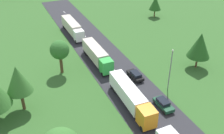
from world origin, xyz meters
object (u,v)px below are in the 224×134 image
object	(u,v)px
car_fourth	(135,75)
tree_lime	(18,79)
lamppost_second	(170,68)
tree_maple	(155,3)
truck_third	(97,55)
car_third	(163,104)
tree_elm	(200,45)
truck_fourth	(72,27)
tree_oak	(60,50)
truck_second	(131,97)

from	to	relation	value
car_fourth	tree_lime	world-z (taller)	tree_lime
lamppost_second	tree_maple	bearing A→B (deg)	61.61
truck_third	tree_lime	size ratio (longest dim) A/B	1.49
car_third	tree_lime	distance (m)	24.65
car_fourth	tree_elm	size ratio (longest dim) A/B	0.55
tree_maple	tree_lime	bearing A→B (deg)	-146.46
car_fourth	tree_lime	distance (m)	22.71
truck_fourth	tree_oak	size ratio (longest dim) A/B	1.77
car_fourth	tree_oak	size ratio (longest dim) A/B	0.60
car_fourth	tree_elm	xyz separation A→B (m)	(14.24, -1.52, 4.55)
truck_second	truck_third	xyz separation A→B (m)	(0.16, 16.59, 0.02)
truck_second	tree_oak	size ratio (longest dim) A/B	1.88
tree_oak	tree_maple	world-z (taller)	tree_oak
car_fourth	tree_maple	bearing A→B (deg)	51.99
truck_third	truck_fourth	world-z (taller)	truck_fourth
truck_third	tree_oak	world-z (taller)	tree_oak
lamppost_second	tree_lime	bearing A→B (deg)	168.31
car_fourth	tree_oak	bearing A→B (deg)	147.07
truck_fourth	car_fourth	distance (m)	27.15
truck_fourth	car_fourth	world-z (taller)	truck_fourth
tree_oak	truck_second	bearing A→B (deg)	-62.98
truck_third	tree_maple	bearing A→B (deg)	36.05
truck_second	tree_oak	bearing A→B (deg)	117.02
truck_third	lamppost_second	xyz separation A→B (m)	(8.66, -15.04, 2.67)
truck_fourth	tree_lime	size ratio (longest dim) A/B	1.52
truck_second	truck_third	bearing A→B (deg)	89.46
truck_second	tree_oak	distance (m)	18.10
truck_second	truck_third	size ratio (longest dim) A/B	1.08
tree_elm	truck_second	bearing A→B (deg)	-162.85
lamppost_second	tree_oak	distance (m)	22.17
truck_fourth	car_third	xyz separation A→B (m)	(5.20, -36.71, -1.28)
tree_lime	truck_second	bearing A→B (deg)	-21.98
car_third	truck_second	bearing A→B (deg)	151.83
truck_third	tree_elm	world-z (taller)	tree_elm
car_third	tree_maple	distance (m)	45.70
tree_oak	tree_maple	xyz separation A→B (m)	(35.93, 20.86, -0.76)
truck_second	truck_fourth	bearing A→B (deg)	90.41
truck_fourth	tree_elm	xyz separation A→B (m)	(19.42, -28.14, 3.25)
truck_third	tree_oak	xyz separation A→B (m)	(-8.25, -0.71, 3.16)
car_fourth	lamppost_second	distance (m)	8.09
truck_second	tree_lime	world-z (taller)	tree_lime
tree_maple	tree_elm	size ratio (longest dim) A/B	0.82
truck_fourth	tree_maple	world-z (taller)	tree_maple
tree_oak	car_fourth	bearing A→B (deg)	-32.93
lamppost_second	tree_maple	xyz separation A→B (m)	(19.02, 35.19, -0.27)
truck_second	car_third	size ratio (longest dim) A/B	3.26
truck_third	tree_lime	world-z (taller)	tree_lime
truck_third	truck_fourth	distance (m)	17.47
car_third	truck_fourth	bearing A→B (deg)	98.06
truck_third	car_fourth	xyz separation A→B (m)	(4.78, -9.15, -1.29)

